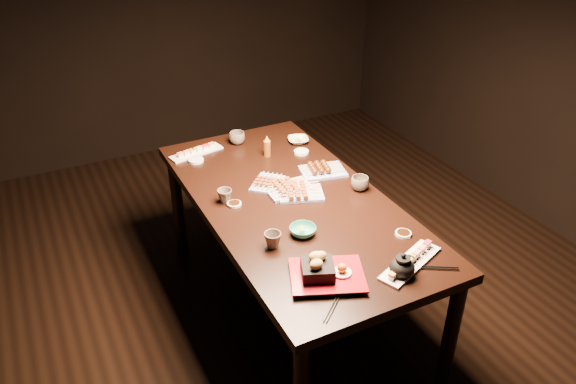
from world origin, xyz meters
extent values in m
plane|color=black|center=(0.00, 0.00, 0.00)|extent=(5.00, 5.00, 0.00)
cube|color=black|center=(-0.03, 0.10, 0.38)|extent=(0.91, 1.81, 0.75)
imported|color=#2E8C73|center=(-0.13, -0.20, 0.77)|extent=(0.17, 0.17, 0.04)
imported|color=beige|center=(0.31, 0.68, 0.77)|extent=(0.16, 0.16, 0.03)
imported|color=brown|center=(-0.29, -0.22, 0.79)|extent=(0.08, 0.08, 0.07)
imported|color=brown|center=(0.34, 0.03, 0.79)|extent=(0.12, 0.12, 0.07)
imported|color=brown|center=(-0.34, 0.23, 0.78)|extent=(0.08, 0.08, 0.07)
imported|color=brown|center=(-0.03, 0.84, 0.79)|extent=(0.12, 0.12, 0.08)
cylinder|color=brown|center=(0.07, 0.61, 0.81)|extent=(0.04, 0.04, 0.13)
cylinder|color=white|center=(-0.31, 0.18, 0.76)|extent=(0.09, 0.09, 0.01)
cylinder|color=white|center=(0.26, 0.55, 0.76)|extent=(0.11, 0.11, 0.02)
cylinder|color=white|center=(0.29, -0.41, 0.76)|extent=(0.08, 0.08, 0.01)
cylinder|color=white|center=(-0.33, 0.73, 0.76)|extent=(0.09, 0.09, 0.02)
camera|label=1|loc=(-1.15, -2.08, 2.26)|focal=35.00mm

